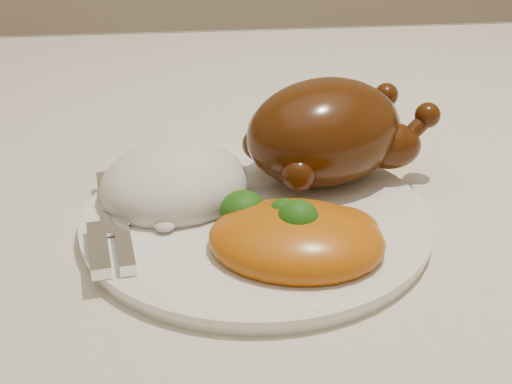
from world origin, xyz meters
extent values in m
cube|color=brown|center=(0.00, 0.00, 0.74)|extent=(1.60, 0.90, 0.04)
cube|color=beige|center=(0.00, 0.00, 0.76)|extent=(1.72, 1.02, 0.01)
cube|color=beige|center=(0.00, 0.51, 0.68)|extent=(1.72, 0.01, 0.18)
cylinder|color=white|center=(-0.13, -0.09, 0.77)|extent=(0.37, 0.37, 0.01)
ellipsoid|color=#482107|center=(-0.06, -0.03, 0.82)|extent=(0.18, 0.16, 0.09)
ellipsoid|color=#482107|center=(-0.07, -0.03, 0.84)|extent=(0.08, 0.07, 0.04)
ellipsoid|color=#482107|center=(0.00, -0.03, 0.81)|extent=(0.06, 0.04, 0.04)
sphere|color=#482107|center=(0.03, -0.02, 0.83)|extent=(0.02, 0.02, 0.02)
ellipsoid|color=#482107|center=(-0.03, 0.02, 0.81)|extent=(0.06, 0.04, 0.04)
sphere|color=#482107|center=(0.01, 0.03, 0.83)|extent=(0.02, 0.02, 0.02)
sphere|color=#482107|center=(-0.09, -0.08, 0.81)|extent=(0.03, 0.03, 0.03)
sphere|color=#482107|center=(-0.12, -0.02, 0.81)|extent=(0.03, 0.03, 0.03)
ellipsoid|color=white|center=(-0.19, -0.05, 0.79)|extent=(0.16, 0.15, 0.07)
ellipsoid|color=#CC6B0D|center=(-0.10, -0.15, 0.79)|extent=(0.15, 0.13, 0.05)
ellipsoid|color=#CC6B0D|center=(-0.07, -0.14, 0.79)|extent=(0.06, 0.05, 0.03)
ellipsoid|color=#143E0A|center=(-0.06, -0.14, 0.79)|extent=(0.02, 0.02, 0.02)
ellipsoid|color=#143E0A|center=(-0.10, -0.15, 0.80)|extent=(0.03, 0.03, 0.03)
ellipsoid|color=#143E0A|center=(-0.11, -0.13, 0.80)|extent=(0.03, 0.03, 0.03)
ellipsoid|color=#143E0A|center=(-0.14, -0.11, 0.80)|extent=(0.04, 0.04, 0.03)
ellipsoid|color=#143E0A|center=(-0.12, -0.14, 0.79)|extent=(0.03, 0.03, 0.02)
ellipsoid|color=#143E0A|center=(-0.12, -0.16, 0.79)|extent=(0.03, 0.03, 0.03)
cube|color=silver|center=(-0.25, -0.06, 0.78)|extent=(0.03, 0.11, 0.00)
cube|color=silver|center=(-0.25, -0.14, 0.79)|extent=(0.02, 0.07, 0.01)
cube|color=silver|center=(-0.23, -0.13, 0.79)|extent=(0.02, 0.07, 0.01)
cube|color=silver|center=(-0.23, -0.06, 0.79)|extent=(0.02, 0.08, 0.00)
camera|label=1|loc=(-0.18, -0.59, 1.07)|focal=50.00mm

